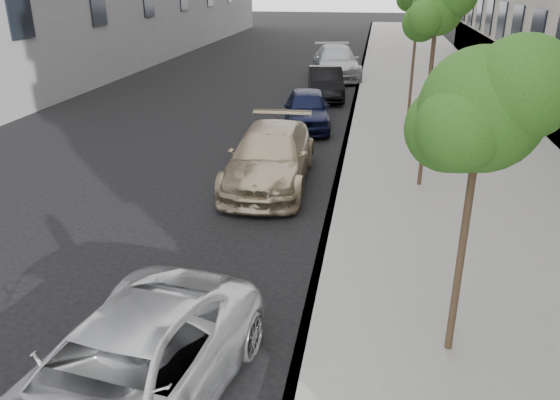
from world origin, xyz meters
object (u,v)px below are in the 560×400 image
(suv, at_px, (270,156))
(sedan_blue, at_px, (307,109))
(tree_mid, at_px, (438,10))
(minivan, at_px, (121,380))
(sedan_rear, at_px, (336,62))
(sedan_black, at_px, (325,83))
(tree_near, at_px, (484,109))

(suv, xyz_separation_m, sedan_blue, (0.21, 5.68, -0.05))
(sedan_blue, bearing_deg, suv, -99.72)
(tree_mid, height_order, sedan_blue, tree_mid)
(minivan, bearing_deg, tree_mid, 73.43)
(tree_mid, xyz_separation_m, suv, (-3.74, -0.15, -3.51))
(sedan_blue, distance_m, sedan_rear, 10.29)
(suv, height_order, sedan_black, suv)
(tree_mid, xyz_separation_m, sedan_blue, (-3.53, 5.53, -3.56))
(tree_mid, relative_size, sedan_rear, 0.89)
(tree_near, distance_m, suv, 7.88)
(tree_mid, height_order, sedan_black, tree_mid)
(minivan, distance_m, sedan_rear, 24.26)
(tree_mid, xyz_separation_m, sedan_black, (-3.36, 10.49, -3.56))
(tree_near, bearing_deg, tree_mid, 90.00)
(tree_mid, height_order, suv, tree_mid)
(suv, xyz_separation_m, sedan_rear, (0.42, 15.96, 0.09))
(suv, bearing_deg, minivan, -93.09)
(sedan_blue, xyz_separation_m, sedan_rear, (0.21, 10.28, 0.14))
(tree_mid, height_order, minivan, tree_mid)
(sedan_blue, relative_size, sedan_black, 0.97)
(tree_mid, bearing_deg, sedan_black, 107.78)
(suv, bearing_deg, sedan_rear, 86.54)
(tree_near, bearing_deg, sedan_rear, 98.48)
(tree_mid, distance_m, sedan_rear, 16.52)
(suv, xyz_separation_m, sedan_black, (0.38, 10.64, -0.05))
(minivan, relative_size, suv, 0.93)
(minivan, relative_size, sedan_black, 1.14)
(minivan, xyz_separation_m, sedan_black, (0.54, 18.93, 0.02))
(tree_near, xyz_separation_m, minivan, (-3.90, -1.94, -2.85))
(tree_near, relative_size, sedan_rear, 0.77)
(sedan_rear, bearing_deg, suv, -101.38)
(minivan, height_order, sedan_blue, sedan_blue)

